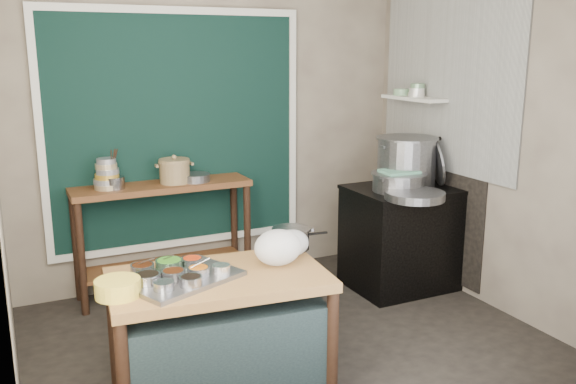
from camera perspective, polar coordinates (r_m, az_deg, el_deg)
name	(u,v)px	position (r m, az deg, el deg)	size (l,w,h in m)	color
floor	(290,344)	(4.44, 0.18, -14.01)	(3.50, 3.00, 0.02)	#29241F
back_wall	(215,122)	(5.38, -6.88, 6.49)	(3.50, 0.02, 2.80)	gray
right_wall	(494,131)	(5.02, 18.69, 5.40)	(0.02, 3.00, 2.80)	gray
curtain_panel	(177,131)	(5.25, -10.35, 5.65)	(2.10, 0.02, 1.90)	black
curtain_frame	(177,131)	(5.24, -10.32, 5.64)	(2.22, 0.03, 2.02)	beige
tile_panel	(448,70)	(5.37, 14.71, 10.96)	(0.02, 1.70, 1.70)	#B2B2AA
soot_patch	(433,201)	(5.61, 13.41, -0.79)	(0.01, 1.30, 1.30)	black
wall_shelf	(414,98)	(5.55, 11.71, 8.59)	(0.22, 0.70, 0.03)	beige
prep_table	(220,334)	(3.73, -6.39, -13.11)	(1.25, 0.72, 0.75)	olive
back_counter	(164,239)	(5.21, -11.51, -4.33)	(1.45, 0.40, 0.95)	brown
stove_block	(403,239)	(5.37, 10.68, -4.32)	(0.90, 0.68, 0.85)	black
stove_top	(405,189)	(5.26, 10.88, 0.26)	(0.92, 0.69, 0.03)	black
condiment_tray	(181,278)	(3.52, -9.95, -7.94)	(0.61, 0.44, 0.03)	gray
condiment_bowls	(174,272)	(3.50, -10.64, -7.37)	(0.54, 0.42, 0.06)	gray
yellow_basin	(118,288)	(3.37, -15.64, -8.63)	(0.24, 0.24, 0.09)	gold
saucepan	(291,239)	(3.97, 0.27, -4.38)	(0.26, 0.26, 0.14)	gray
plastic_bag_a	(278,247)	(3.68, -0.95, -5.21)	(0.29, 0.25, 0.22)	white
plastic_bag_b	(291,243)	(3.84, 0.32, -4.80)	(0.23, 0.19, 0.17)	white
bowl_stack	(107,176)	(4.99, -16.58, 1.49)	(0.21, 0.21, 0.24)	tan
utensil_cup	(114,183)	(4.98, -15.93, 0.84)	(0.16, 0.16, 0.10)	gray
ceramic_crock	(175,172)	(5.08, -10.57, 1.84)	(0.27, 0.27, 0.18)	olive
wide_bowl	(195,178)	(5.13, -8.70, 1.35)	(0.25, 0.25, 0.06)	gray
stock_pot	(406,161)	(5.30, 11.01, 2.83)	(0.53, 0.53, 0.42)	gray
pot_lid	(436,161)	(5.36, 13.72, 2.79)	(0.42, 0.42, 0.02)	gray
steamer	(399,182)	(5.10, 10.33, 0.94)	(0.47, 0.47, 0.15)	gray
green_cloth	(399,171)	(5.09, 10.37, 1.90)	(0.29, 0.22, 0.02)	#609D84
shallow_pan	(415,195)	(4.85, 11.78, -0.32)	(0.47, 0.47, 0.06)	gray
shelf_bowl_stack	(417,91)	(5.52, 11.96, 9.27)	(0.14, 0.14, 0.11)	silver
shelf_bowl_green	(402,92)	(5.69, 10.62, 9.18)	(0.16, 0.16, 0.06)	gray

